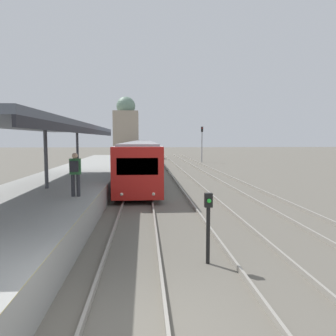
{
  "coord_description": "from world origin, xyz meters",
  "views": [
    {
      "loc": [
        0.37,
        -5.04,
        3.2
      ],
      "look_at": [
        1.66,
        13.42,
        1.55
      ],
      "focal_mm": 35.0,
      "sensor_mm": 36.0,
      "label": 1
    }
  ],
  "objects_px": {
    "train_near": "(142,153)",
    "signal_mast_far": "(202,140)",
    "person_on_platform": "(75,171)",
    "signal_post_near": "(208,220)"
  },
  "relations": [
    {
      "from": "train_near",
      "to": "signal_post_near",
      "type": "bearing_deg",
      "value": -86.19
    },
    {
      "from": "person_on_platform",
      "to": "signal_mast_far",
      "type": "xyz_separation_m",
      "value": [
        10.47,
        32.08,
        1.08
      ]
    },
    {
      "from": "signal_mast_far",
      "to": "signal_post_near",
      "type": "bearing_deg",
      "value": -99.66
    },
    {
      "from": "train_near",
      "to": "signal_mast_far",
      "type": "distance_m",
      "value": 10.94
    },
    {
      "from": "signal_post_near",
      "to": "signal_mast_far",
      "type": "height_order",
      "value": "signal_mast_far"
    },
    {
      "from": "signal_post_near",
      "to": "signal_mast_far",
      "type": "distance_m",
      "value": 37.13
    },
    {
      "from": "person_on_platform",
      "to": "signal_mast_far",
      "type": "distance_m",
      "value": 33.76
    },
    {
      "from": "train_near",
      "to": "signal_mast_far",
      "type": "xyz_separation_m",
      "value": [
        8.18,
        7.13,
        1.44
      ]
    },
    {
      "from": "train_near",
      "to": "signal_post_near",
      "type": "relative_size",
      "value": 24.02
    },
    {
      "from": "signal_post_near",
      "to": "signal_mast_far",
      "type": "relative_size",
      "value": 0.38
    }
  ]
}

